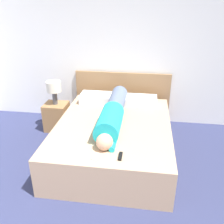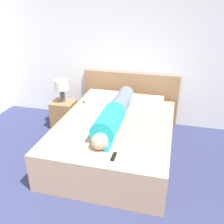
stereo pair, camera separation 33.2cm
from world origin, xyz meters
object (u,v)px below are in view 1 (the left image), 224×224
(bed, at_px, (113,139))
(person_lying, at_px, (113,114))
(table_lamp, at_px, (54,88))
(pillow_second, at_px, (139,101))
(nightstand, at_px, (57,117))
(pillow_near_headboard, at_px, (99,98))
(cell_phone, at_px, (96,157))
(tv_remote, at_px, (120,156))

(bed, height_order, person_lying, person_lying)
(table_lamp, relative_size, pillow_second, 0.67)
(pillow_second, bearing_deg, nightstand, -175.83)
(person_lying, bearing_deg, pillow_near_headboard, 114.86)
(cell_phone, bearing_deg, pillow_second, 75.73)
(cell_phone, bearing_deg, nightstand, 124.25)
(bed, bearing_deg, table_lamp, 149.64)
(table_lamp, bearing_deg, cell_phone, -55.75)
(bed, bearing_deg, pillow_near_headboard, 115.06)
(tv_remote, xyz_separation_m, cell_phone, (-0.28, -0.04, -0.01))
(table_lamp, xyz_separation_m, tv_remote, (1.29, -1.45, -0.24))
(tv_remote, bearing_deg, pillow_second, 85.25)
(pillow_second, bearing_deg, pillow_near_headboard, 180.00)
(table_lamp, height_order, pillow_near_headboard, table_lamp)
(bed, height_order, cell_phone, cell_phone)
(nightstand, bearing_deg, pillow_second, 4.17)
(bed, bearing_deg, person_lying, 121.68)
(nightstand, xyz_separation_m, pillow_second, (1.42, 0.10, 0.35))
(bed, distance_m, pillow_near_headboard, 0.89)
(bed, distance_m, person_lying, 0.40)
(nightstand, xyz_separation_m, pillow_near_headboard, (0.75, 0.10, 0.35))
(pillow_near_headboard, xyz_separation_m, pillow_second, (0.67, 0.00, -0.01))
(pillow_near_headboard, distance_m, tv_remote, 1.65)
(pillow_second, distance_m, tv_remote, 1.56)
(nightstand, relative_size, pillow_second, 0.80)
(pillow_near_headboard, xyz_separation_m, tv_remote, (0.54, -1.56, -0.06))
(pillow_near_headboard, bearing_deg, table_lamp, -172.15)
(tv_remote, bearing_deg, bed, 103.19)
(bed, distance_m, table_lamp, 1.38)
(table_lamp, relative_size, tv_remote, 2.69)
(table_lamp, height_order, cell_phone, table_lamp)
(nightstand, bearing_deg, bed, -30.36)
(cell_phone, bearing_deg, tv_remote, 7.72)
(bed, xyz_separation_m, cell_phone, (-0.09, -0.85, 0.27))
(pillow_near_headboard, bearing_deg, cell_phone, -80.61)
(nightstand, height_order, pillow_second, pillow_second)
(bed, relative_size, table_lamp, 5.12)
(nightstand, relative_size, tv_remote, 3.23)
(table_lamp, height_order, person_lying, table_lamp)
(nightstand, relative_size, table_lamp, 1.20)
(pillow_second, relative_size, tv_remote, 4.03)
(table_lamp, distance_m, cell_phone, 1.82)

